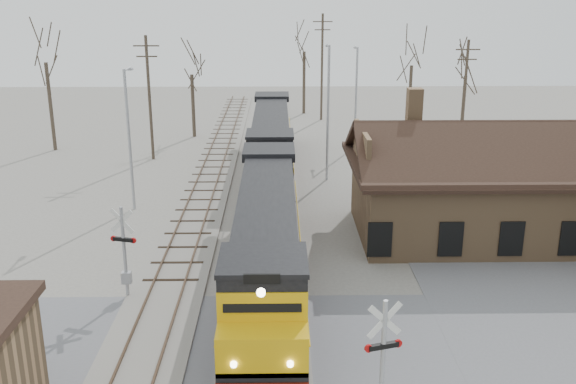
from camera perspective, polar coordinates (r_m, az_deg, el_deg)
name	(u,v)px	position (r m, az deg, el deg)	size (l,w,h in m)	color
ground	(265,351)	(24.90, -2.06, -13.92)	(140.00, 140.00, 0.00)	gray
road	(265,350)	(24.89, -2.06, -13.89)	(60.00, 9.00, 0.03)	slate
track_main	(270,216)	(38.48, -1.64, -2.13)	(3.40, 90.00, 0.24)	gray
track_siding	(195,216)	(38.81, -8.30, -2.14)	(3.40, 90.00, 0.24)	gray
depot	(488,193)	(36.72, 17.32, -0.06)	(15.20, 9.31, 7.90)	#8F6C4A
locomotive_lead	(267,241)	(28.69, -1.91, -4.34)	(2.96, 19.80, 4.40)	black
locomotive_trailing	(271,140)	(47.91, -1.52, 4.60)	(2.96, 19.80, 4.16)	black
crossbuck_near	(382,369)	(20.36, 8.38, -15.29)	(1.20, 0.42, 4.30)	#A5A8AD
crossbuck_far	(125,256)	(28.81, -14.31, -5.54)	(1.18, 0.40, 4.22)	#A5A8AD
streetlight_a	(129,132)	(39.88, -13.93, 5.19)	(0.25, 2.04, 8.61)	#A5A8AD
streetlight_b	(328,106)	(45.10, 3.57, 7.61)	(0.25, 2.04, 9.47)	#A5A8AD
streetlight_c	(356,92)	(55.21, 6.06, 8.85)	(0.25, 2.04, 8.52)	#A5A8AD
utility_pole_a	(149,96)	(51.86, -12.22, 8.34)	(2.00, 0.24, 9.74)	#382D23
utility_pole_b	(322,65)	(67.16, 3.04, 11.17)	(2.00, 0.24, 10.80)	#382D23
utility_pole_c	(464,93)	(56.37, 15.41, 8.50)	(2.00, 0.24, 9.15)	#382D23
tree_a	(44,47)	(56.99, -20.86, 11.92)	(4.91, 4.91, 12.02)	#382D23
tree_b	(191,64)	(59.47, -8.59, 11.17)	(3.82, 3.82, 9.35)	#382D23
tree_c	(304,41)	(70.56, 1.46, 13.26)	(4.48, 4.48, 10.97)	#382D23
tree_d	(412,55)	(63.94, 10.98, 11.87)	(4.06, 4.06, 9.96)	#382D23
tree_e	(467,65)	(59.11, 15.60, 10.83)	(3.89, 3.89, 9.54)	#382D23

